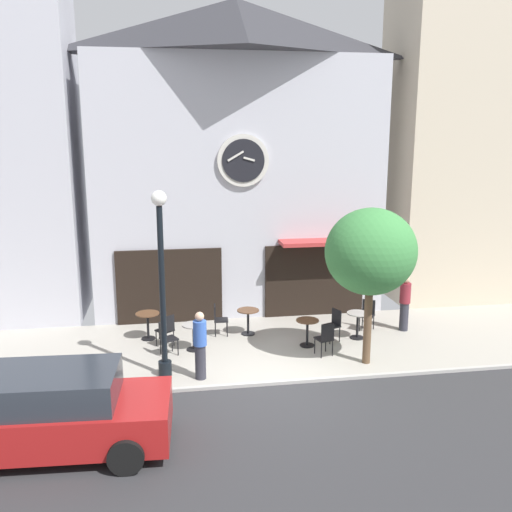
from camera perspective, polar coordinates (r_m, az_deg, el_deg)
ground_plane at (r=13.28m, az=2.41°, el=-13.55°), size 24.38×10.57×0.13m
clock_building at (r=18.47m, az=-1.92°, el=10.09°), size 9.16×4.07×9.76m
neighbor_building_right at (r=21.39m, az=21.40°, el=14.47°), size 5.78×3.12×13.70m
street_lamp at (r=13.44m, az=-9.45°, el=-2.87°), size 0.36×0.36×4.50m
street_tree at (r=14.14m, az=11.51°, el=0.38°), size 2.28×2.05×3.99m
cafe_table_leftmost at (r=16.41m, az=-10.86°, el=-6.48°), size 0.67×0.67×0.77m
cafe_table_near_curb at (r=15.46m, az=-6.30°, el=-7.72°), size 0.63×0.63×0.73m
cafe_table_center_left at (r=16.51m, az=-0.81°, el=-6.25°), size 0.64×0.64×0.74m
cafe_table_center_right at (r=15.70m, az=5.20°, el=-7.30°), size 0.63×0.63×0.75m
cafe_table_center at (r=16.45m, az=10.21°, el=-6.50°), size 0.62×0.62×0.76m
cafe_chair_right_end at (r=15.17m, az=-9.06°, el=-8.02°), size 0.53×0.53×0.90m
cafe_chair_near_tree at (r=15.77m, az=-9.01°, el=-7.21°), size 0.56×0.56×0.90m
cafe_chair_near_lamp at (r=16.48m, az=-3.83°, el=-6.20°), size 0.43×0.43×0.90m
cafe_chair_outer at (r=15.06m, az=7.02°, el=-8.10°), size 0.49×0.49×0.90m
cafe_chair_under_awning at (r=17.20m, az=11.20°, el=-5.61°), size 0.56×0.56×0.90m
cafe_chair_mid_row at (r=16.16m, az=7.84°, el=-6.68°), size 0.52×0.52×0.90m
pedestrian_blue at (r=13.60m, az=-5.66°, el=-8.87°), size 0.38×0.38×1.67m
pedestrian_maroon at (r=17.29m, az=14.77°, el=-4.54°), size 0.43×0.43×1.67m
parked_car_red at (r=11.39m, az=-19.87°, el=-14.59°), size 4.39×2.21×1.55m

